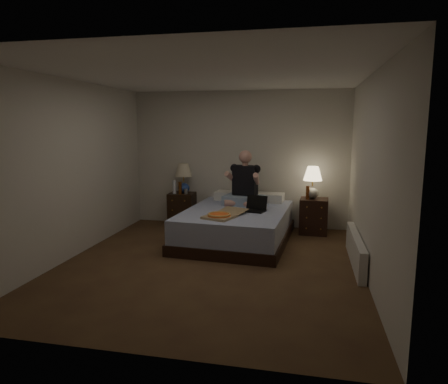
% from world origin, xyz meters
% --- Properties ---
extents(floor, '(4.00, 4.50, 0.00)m').
position_xyz_m(floor, '(0.00, 0.00, 0.00)').
color(floor, brown).
rests_on(floor, ground).
extents(ceiling, '(4.00, 4.50, 0.00)m').
position_xyz_m(ceiling, '(0.00, 0.00, 2.50)').
color(ceiling, white).
rests_on(ceiling, ground).
extents(wall_back, '(4.00, 0.00, 2.50)m').
position_xyz_m(wall_back, '(0.00, 2.25, 1.25)').
color(wall_back, beige).
rests_on(wall_back, ground).
extents(wall_front, '(4.00, 0.00, 2.50)m').
position_xyz_m(wall_front, '(0.00, -2.25, 1.25)').
color(wall_front, beige).
rests_on(wall_front, ground).
extents(wall_left, '(0.00, 4.50, 2.50)m').
position_xyz_m(wall_left, '(-2.00, 0.00, 1.25)').
color(wall_left, beige).
rests_on(wall_left, ground).
extents(wall_right, '(0.00, 4.50, 2.50)m').
position_xyz_m(wall_right, '(2.00, 0.00, 1.25)').
color(wall_right, beige).
rests_on(wall_right, ground).
extents(bed, '(1.72, 2.21, 0.53)m').
position_xyz_m(bed, '(0.15, 1.15, 0.26)').
color(bed, '#5064A1').
rests_on(bed, floor).
extents(nightstand_left, '(0.48, 0.44, 0.61)m').
position_xyz_m(nightstand_left, '(-1.05, 2.04, 0.31)').
color(nightstand_left, black).
rests_on(nightstand_left, floor).
extents(nightstand_right, '(0.49, 0.45, 0.62)m').
position_xyz_m(nightstand_right, '(1.39, 1.91, 0.31)').
color(nightstand_right, black).
rests_on(nightstand_right, floor).
extents(lamp_left, '(0.41, 0.41, 0.56)m').
position_xyz_m(lamp_left, '(-1.02, 2.05, 0.89)').
color(lamp_left, navy).
rests_on(lamp_left, nightstand_left).
extents(lamp_right, '(0.38, 0.38, 0.56)m').
position_xyz_m(lamp_right, '(1.35, 1.91, 0.90)').
color(lamp_right, gray).
rests_on(lamp_right, nightstand_right).
extents(water_bottle, '(0.07, 0.07, 0.25)m').
position_xyz_m(water_bottle, '(-1.17, 1.95, 0.74)').
color(water_bottle, white).
rests_on(water_bottle, nightstand_left).
extents(soda_can, '(0.07, 0.07, 0.10)m').
position_xyz_m(soda_can, '(-0.94, 1.94, 0.66)').
color(soda_can, '#AAAAA5').
rests_on(soda_can, nightstand_left).
extents(beer_bottle_left, '(0.06, 0.06, 0.23)m').
position_xyz_m(beer_bottle_left, '(-1.05, 1.92, 0.73)').
color(beer_bottle_left, '#5B2E0D').
rests_on(beer_bottle_left, nightstand_left).
extents(beer_bottle_right, '(0.06, 0.06, 0.23)m').
position_xyz_m(beer_bottle_right, '(1.27, 1.83, 0.73)').
color(beer_bottle_right, '#602B0D').
rests_on(beer_bottle_right, nightstand_right).
extents(person, '(0.75, 0.64, 0.93)m').
position_xyz_m(person, '(0.21, 1.58, 0.99)').
color(person, black).
rests_on(person, bed).
extents(laptop, '(0.40, 0.36, 0.24)m').
position_xyz_m(laptop, '(0.45, 1.07, 0.65)').
color(laptop, black).
rests_on(laptop, bed).
extents(pizza_box, '(0.63, 0.85, 0.08)m').
position_xyz_m(pizza_box, '(0.01, 0.51, 0.57)').
color(pizza_box, tan).
rests_on(pizza_box, bed).
extents(radiator, '(0.10, 1.60, 0.40)m').
position_xyz_m(radiator, '(1.93, 0.41, 0.20)').
color(radiator, silver).
rests_on(radiator, floor).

